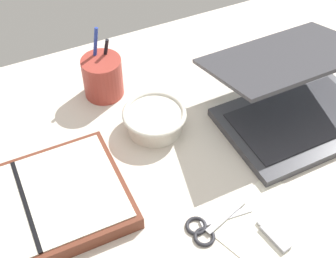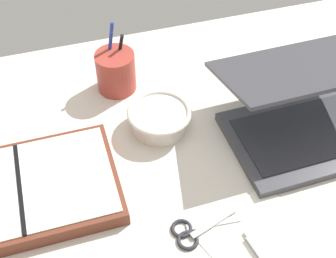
# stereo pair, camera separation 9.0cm
# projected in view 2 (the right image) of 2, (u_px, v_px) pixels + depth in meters

# --- Properties ---
(desk_top) EXTENTS (1.40, 1.00, 0.02)m
(desk_top) POSITION_uv_depth(u_px,v_px,m) (193.00, 181.00, 0.92)
(desk_top) COLOR beige
(desk_top) RESTS_ON ground
(laptop) EXTENTS (0.33, 0.31, 0.16)m
(laptop) POSITION_uv_depth(u_px,v_px,m) (304.00, 112.00, 0.96)
(laptop) COLOR #38383D
(laptop) RESTS_ON desk_top
(bowl) EXTENTS (0.14, 0.14, 0.05)m
(bowl) POSITION_uv_depth(u_px,v_px,m) (159.00, 118.00, 0.98)
(bowl) COLOR silver
(bowl) RESTS_ON desk_top
(pen_cup) EXTENTS (0.09, 0.09, 0.16)m
(pen_cup) POSITION_uv_depth(u_px,v_px,m) (116.00, 71.00, 1.06)
(pen_cup) COLOR #9E382D
(pen_cup) RESTS_ON desk_top
(planner) EXTENTS (0.36, 0.23, 0.04)m
(planner) POSITION_uv_depth(u_px,v_px,m) (22.00, 192.00, 0.87)
(planner) COLOR brown
(planner) RESTS_ON desk_top
(scissors) EXTENTS (0.13, 0.06, 0.01)m
(scissors) POSITION_uv_depth(u_px,v_px,m) (193.00, 231.00, 0.83)
(scissors) COLOR #B7B7BC
(scissors) RESTS_ON desk_top
(usb_drive) EXTENTS (0.03, 0.07, 0.01)m
(usb_drive) POSITION_uv_depth(u_px,v_px,m) (259.00, 249.00, 0.80)
(usb_drive) COLOR #99999E
(usb_drive) RESTS_ON desk_top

